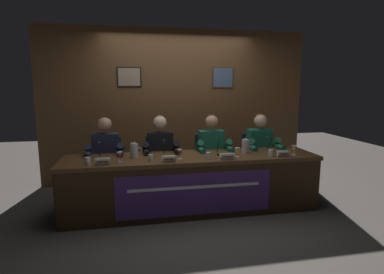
{
  "coord_description": "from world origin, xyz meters",
  "views": [
    {
      "loc": [
        -0.74,
        -3.86,
        1.64
      ],
      "look_at": [
        0.0,
        0.0,
        0.99
      ],
      "focal_mm": 28.5,
      "sensor_mm": 36.0,
      "label": 1
    }
  ],
  "objects": [
    {
      "name": "water_cup_center_right",
      "position": [
        0.17,
        -0.22,
        0.78
      ],
      "size": [
        0.06,
        0.06,
        0.08
      ],
      "color": "silver",
      "rests_on": "conference_table"
    },
    {
      "name": "panelist_center_left",
      "position": [
        -0.38,
        0.38,
        0.72
      ],
      "size": [
        0.51,
        0.48,
        1.24
      ],
      "color": "black",
      "rests_on": "ground_plane"
    },
    {
      "name": "chair_far_left",
      "position": [
        -1.14,
        0.58,
        0.44
      ],
      "size": [
        0.44,
        0.45,
        0.91
      ],
      "color": "black",
      "rests_on": "ground_plane"
    },
    {
      "name": "water_pitcher_left_side",
      "position": [
        -0.75,
        0.01,
        0.83
      ],
      "size": [
        0.15,
        0.1,
        0.21
      ],
      "color": "silver",
      "rests_on": "conference_table"
    },
    {
      "name": "nameplate_center_left",
      "position": [
        -0.34,
        -0.29,
        0.78
      ],
      "size": [
        0.17,
        0.06,
        0.08
      ],
      "color": "white",
      "rests_on": "conference_table"
    },
    {
      "name": "water_pitcher_right_side",
      "position": [
        0.75,
        0.02,
        0.83
      ],
      "size": [
        0.15,
        0.1,
        0.21
      ],
      "color": "silver",
      "rests_on": "conference_table"
    },
    {
      "name": "water_cup_far_right",
      "position": [
        1.01,
        -0.21,
        0.78
      ],
      "size": [
        0.06,
        0.06,
        0.08
      ],
      "color": "silver",
      "rests_on": "conference_table"
    },
    {
      "name": "juice_glass_center_right",
      "position": [
        0.56,
        -0.19,
        0.82
      ],
      "size": [
        0.06,
        0.06,
        0.12
      ],
      "color": "white",
      "rests_on": "conference_table"
    },
    {
      "name": "juice_glass_far_left",
      "position": [
        -0.93,
        -0.17,
        0.82
      ],
      "size": [
        0.06,
        0.06,
        0.12
      ],
      "color": "white",
      "rests_on": "conference_table"
    },
    {
      "name": "water_cup_center_left",
      "position": [
        -0.55,
        -0.21,
        0.78
      ],
      "size": [
        0.06,
        0.06,
        0.08
      ],
      "color": "silver",
      "rests_on": "conference_table"
    },
    {
      "name": "juice_glass_far_right",
      "position": [
        1.35,
        -0.2,
        0.82
      ],
      "size": [
        0.06,
        0.06,
        0.12
      ],
      "color": "white",
      "rests_on": "conference_table"
    },
    {
      "name": "water_cup_far_left",
      "position": [
        -1.29,
        -0.22,
        0.78
      ],
      "size": [
        0.06,
        0.06,
        0.08
      ],
      "color": "silver",
      "rests_on": "conference_table"
    },
    {
      "name": "microphone_center_left",
      "position": [
        -0.37,
        -0.0,
        0.81
      ],
      "size": [
        0.06,
        0.17,
        0.22
      ],
      "color": "black",
      "rests_on": "conference_table"
    },
    {
      "name": "microphone_center_right",
      "position": [
        0.36,
        -0.01,
        0.81
      ],
      "size": [
        0.06,
        0.17,
        0.22
      ],
      "color": "black",
      "rests_on": "conference_table"
    },
    {
      "name": "nameplate_far_left",
      "position": [
        -1.12,
        -0.27,
        0.78
      ],
      "size": [
        0.18,
        0.06,
        0.08
      ],
      "color": "white",
      "rests_on": "conference_table"
    },
    {
      "name": "nameplate_far_right",
      "position": [
        1.16,
        -0.28,
        0.78
      ],
      "size": [
        0.16,
        0.06,
        0.08
      ],
      "color": "white",
      "rests_on": "conference_table"
    },
    {
      "name": "ground_plane",
      "position": [
        0.0,
        0.0,
        0.0
      ],
      "size": [
        12.0,
        12.0,
        0.0
      ],
      "primitive_type": "plane",
      "color": "#4C4742"
    },
    {
      "name": "conference_table",
      "position": [
        -0.0,
        -0.11,
        0.51
      ],
      "size": [
        3.34,
        0.79,
        0.74
      ],
      "color": "brown",
      "rests_on": "ground_plane"
    },
    {
      "name": "panelist_far_left",
      "position": [
        -1.14,
        0.38,
        0.72
      ],
      "size": [
        0.51,
        0.48,
        1.24
      ],
      "color": "black",
      "rests_on": "ground_plane"
    },
    {
      "name": "microphone_far_left",
      "position": [
        -1.18,
        -0.01,
        0.81
      ],
      "size": [
        0.06,
        0.17,
        0.22
      ],
      "color": "black",
      "rests_on": "conference_table"
    },
    {
      "name": "chair_center_right",
      "position": [
        0.38,
        0.58,
        0.44
      ],
      "size": [
        0.44,
        0.45,
        0.91
      ],
      "color": "black",
      "rests_on": "ground_plane"
    },
    {
      "name": "juice_glass_center_left",
      "position": [
        -0.19,
        -0.15,
        0.82
      ],
      "size": [
        0.06,
        0.06,
        0.12
      ],
      "color": "white",
      "rests_on": "conference_table"
    },
    {
      "name": "wall_back_panelled",
      "position": [
        0.0,
        1.38,
        1.3
      ],
      "size": [
        4.54,
        0.14,
        2.6
      ],
      "color": "brown",
      "rests_on": "ground_plane"
    },
    {
      "name": "chair_center_left",
      "position": [
        -0.38,
        0.58,
        0.44
      ],
      "size": [
        0.44,
        0.45,
        0.91
      ],
      "color": "black",
      "rests_on": "ground_plane"
    },
    {
      "name": "panelist_far_right",
      "position": [
        1.14,
        0.38,
        0.72
      ],
      "size": [
        0.51,
        0.48,
        1.24
      ],
      "color": "black",
      "rests_on": "ground_plane"
    },
    {
      "name": "microphone_far_right",
      "position": [
        1.1,
        -0.0,
        0.81
      ],
      "size": [
        0.06,
        0.17,
        0.22
      ],
      "color": "black",
      "rests_on": "conference_table"
    },
    {
      "name": "chair_far_right",
      "position": [
        1.14,
        0.58,
        0.44
      ],
      "size": [
        0.44,
        0.45,
        0.91
      ],
      "color": "black",
      "rests_on": "ground_plane"
    },
    {
      "name": "panelist_center_right",
      "position": [
        0.38,
        0.38,
        0.72
      ],
      "size": [
        0.51,
        0.48,
        1.24
      ],
      "color": "black",
      "rests_on": "ground_plane"
    },
    {
      "name": "nameplate_center_right",
      "position": [
        0.39,
        -0.3,
        0.78
      ],
      "size": [
        0.19,
        0.06,
        0.08
      ],
      "color": "white",
      "rests_on": "conference_table"
    }
  ]
}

